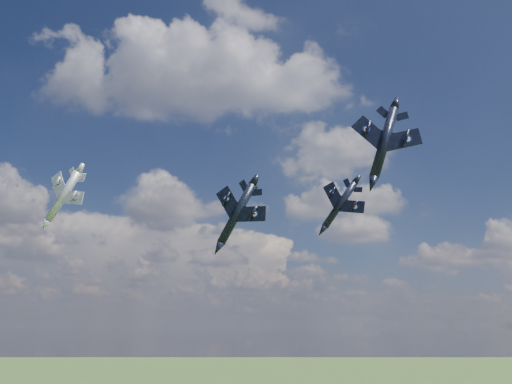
# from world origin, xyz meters

# --- Properties ---
(jet_lead_navy) EXTENTS (16.75, 19.32, 8.87)m
(jet_lead_navy) POSITION_xyz_m (5.58, 18.79, 79.75)
(jet_lead_navy) COLOR black
(jet_right_navy) EXTENTS (12.79, 15.88, 6.14)m
(jet_right_navy) POSITION_xyz_m (27.50, -1.59, 85.18)
(jet_right_navy) COLOR black
(jet_high_navy) EXTENTS (15.13, 17.54, 8.88)m
(jet_high_navy) POSITION_xyz_m (25.58, 30.90, 84.13)
(jet_high_navy) COLOR black
(jet_left_silver) EXTENTS (13.47, 15.50, 7.68)m
(jet_left_silver) POSITION_xyz_m (-22.34, 10.36, 80.96)
(jet_left_silver) COLOR gray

